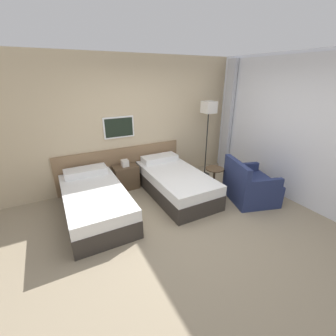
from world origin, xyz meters
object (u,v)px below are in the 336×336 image
Objects in this scene: side_table at (214,175)px; armchair at (250,187)px; nightstand at (126,177)px; floor_lamp at (209,113)px; bed_near_window at (175,183)px; bed_near_door at (95,202)px.

armchair is (0.38, -0.62, -0.08)m from side_table.
armchair is (1.98, -1.61, 0.01)m from nightstand.
floor_lamp is (1.93, -0.24, 1.26)m from nightstand.
bed_near_window is at bearing -42.53° from nightstand.
bed_near_window is 1.47m from armchair.
bed_near_window is at bearing -156.32° from floor_lamp.
bed_near_door is at bearing -137.47° from nightstand.
nightstand is (0.80, 0.73, 0.01)m from bed_near_door.
floor_lamp is (1.13, 0.50, 1.26)m from bed_near_window.
armchair reaches higher than bed_near_window.
side_table is (2.40, -0.25, 0.09)m from bed_near_door.
bed_near_door is 2.92m from armchair.
floor_lamp is at bearing 66.19° from side_table.
bed_near_window is at bearing 0.00° from bed_near_door.
armchair is at bearing -39.07° from nightstand.
bed_near_door is at bearing -169.69° from floor_lamp.
bed_near_window is at bearing 162.39° from side_table.
armchair is at bearing -87.89° from floor_lamp.
bed_near_window is 1.08× the size of floor_lamp.
floor_lamp is at bearing 10.31° from bed_near_door.
bed_near_door is 3.05m from floor_lamp.
nightstand is 1.88m from side_table.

